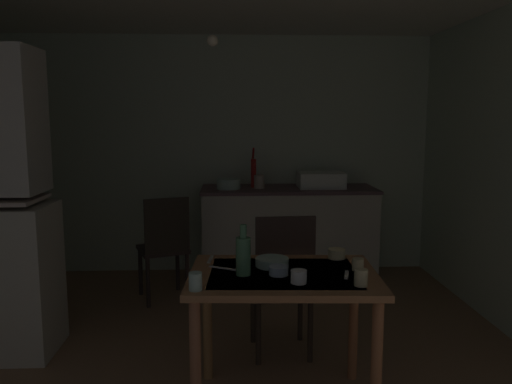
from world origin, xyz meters
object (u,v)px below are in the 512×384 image
dining_table (283,293)px  chair_by_counter (165,246)px  sink_basin (321,180)px  chair_far_side (282,284)px  mug_dark (361,278)px  glass_bottle (243,255)px  serving_bowl_wide (279,270)px  hand_pump (254,170)px  mixing_bowl_counter (229,184)px

dining_table → chair_by_counter: chair_by_counter is taller
sink_basin → chair_by_counter: 1.65m
chair_far_side → mug_dark: (0.31, -0.82, 0.30)m
chair_far_side → glass_bottle: glass_bottle is taller
serving_bowl_wide → glass_bottle: glass_bottle is taller
hand_pump → chair_far_side: hand_pump is taller
sink_basin → dining_table: size_ratio=0.42×
mixing_bowl_counter → dining_table: size_ratio=0.22×
sink_basin → glass_bottle: (-0.81, -2.32, -0.11)m
mixing_bowl_counter → dining_table: bearing=-82.2°
sink_basin → glass_bottle: bearing=-109.2°
hand_pump → mixing_bowl_counter: size_ratio=1.71×
sink_basin → mixing_bowl_counter: bearing=-176.8°
sink_basin → mug_dark: sink_basin is taller
mixing_bowl_counter → dining_table: 2.29m
sink_basin → glass_bottle: 2.46m
hand_pump → mug_dark: bearing=-80.7°
mixing_bowl_counter → serving_bowl_wide: size_ratio=2.21×
glass_bottle → sink_basin: bearing=70.8°
chair_by_counter → glass_bottle: (0.64, -1.72, 0.38)m
dining_table → chair_far_side: bearing=84.7°
chair_by_counter → glass_bottle: size_ratio=3.41×
dining_table → chair_far_side: chair_far_side is taller
serving_bowl_wide → hand_pump: bearing=90.8°
hand_pump → mug_dark: size_ratio=4.65×
sink_basin → serving_bowl_wide: bearing=-105.0°
dining_table → serving_bowl_wide: serving_bowl_wide is taller
chair_far_side → serving_bowl_wide: 0.69m
hand_pump → glass_bottle: size_ratio=1.44×
mixing_bowl_counter → glass_bottle: glass_bottle is taller
mixing_bowl_counter → chair_by_counter: size_ratio=0.25×
mixing_bowl_counter → chair_far_side: bearing=-77.7°
sink_basin → hand_pump: bearing=176.1°
glass_bottle → mug_dark: bearing=-19.7°
sink_basin → hand_pump: 0.66m
mixing_bowl_counter → glass_bottle: size_ratio=0.84×
mug_dark → sink_basin: bearing=84.8°
mug_dark → chair_by_counter: bearing=122.3°
hand_pump → serving_bowl_wide: 2.40m
sink_basin → mixing_bowl_counter: 0.90m
serving_bowl_wide → glass_bottle: (-0.19, 0.01, 0.09)m
dining_table → serving_bowl_wide: 0.14m
sink_basin → mixing_bowl_counter: size_ratio=1.93×
mug_dark → hand_pump: bearing=99.3°
dining_table → mug_dark: (0.36, -0.23, 0.16)m
mixing_bowl_counter → dining_table: (0.31, -2.25, -0.31)m
dining_table → chair_by_counter: (-0.86, 1.69, -0.16)m
hand_pump → serving_bowl_wide: hand_pump is taller
hand_pump → glass_bottle: (-0.15, -2.37, -0.21)m
mixing_bowl_counter → sink_basin: bearing=3.2°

